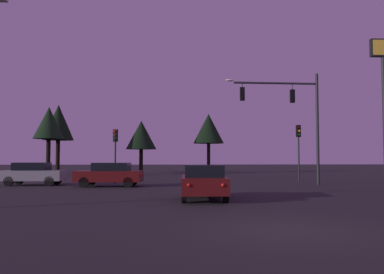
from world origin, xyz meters
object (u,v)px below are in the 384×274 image
Objects in this scene: car_crossing_right at (33,173)px; traffic_signal_mast_arm at (293,109)px; car_nearside_lane at (204,181)px; store_sign_illuminated at (384,81)px; tree_center_horizon at (141,135)px; tree_left_far at (209,129)px; tree_behind_sign at (58,123)px; tree_right_cluster at (49,124)px; traffic_light_corner_right at (115,145)px; traffic_light_corner_left at (299,142)px; car_crossing_left at (110,174)px.

traffic_signal_mast_arm is at bearing -2.50° from car_crossing_right.
car_nearside_lane is 1.05× the size of car_crossing_right.
store_sign_illuminated is 1.38× the size of tree_center_horizon.
car_crossing_right is 25.84m from tree_left_far.
tree_behind_sign is at bearing 132.53° from store_sign_illuminated.
store_sign_illuminated is 1.19× the size of tree_right_cluster.
tree_right_cluster is at bearing 123.34° from traffic_light_corner_right.
traffic_signal_mast_arm reaches higher than car_crossing_right.
tree_behind_sign reaches higher than tree_center_horizon.
store_sign_illuminated is (1.96, -8.50, 2.98)m from traffic_light_corner_left.
tree_left_far is (-6.78, 27.50, -0.64)m from store_sign_illuminated.
car_crossing_left is 0.61× the size of tree_right_cluster.
tree_center_horizon is (-4.45, 28.06, 3.61)m from car_nearside_lane.
tree_center_horizon is (0.76, 19.68, 3.61)m from car_crossing_left.
tree_left_far reaches higher than car_nearside_lane.
car_nearside_lane is (-6.96, -9.18, -4.35)m from traffic_signal_mast_arm.
car_nearside_lane is 0.71× the size of tree_center_horizon.
car_crossing_right is 19.44m from tree_center_horizon.
car_crossing_right is at bearing -108.41° from tree_center_horizon.
traffic_light_corner_left reaches higher than car_crossing_right.
traffic_light_corner_right is 0.46× the size of store_sign_illuminated.
store_sign_illuminated is at bearing -16.95° from car_crossing_left.
traffic_signal_mast_arm is 1.05× the size of tree_left_far.
car_crossing_left is (-5.22, 8.38, -0.00)m from car_nearside_lane.
tree_behind_sign is 1.15× the size of tree_right_cluster.
tree_center_horizon is at bearing -13.98° from tree_behind_sign.
traffic_light_corner_right reaches higher than car_crossing_left.
traffic_light_corner_left is 19.11m from car_crossing_right.
car_crossing_right is at bearing -79.39° from tree_behind_sign.
tree_center_horizon is at bearing 128.83° from traffic_light_corner_left.
traffic_light_corner_left is (1.40, 2.96, -2.09)m from traffic_signal_mast_arm.
traffic_light_corner_right reaches higher than car_nearside_lane.
traffic_light_corner_right is 17.83m from store_sign_illuminated.
tree_behind_sign reaches higher than tree_left_far.
tree_behind_sign is at bearing 115.54° from traffic_light_corner_right.
tree_behind_sign reaches higher than car_crossing_right.
tree_center_horizon reaches higher than car_crossing_left.
tree_left_far is at bearing 21.71° from tree_right_cluster.
tree_center_horizon reaches higher than car_nearside_lane.
car_crossing_left is (0.08, -3.23, -1.98)m from traffic_light_corner_right.
traffic_light_corner_right is at bearing -56.66° from tree_right_cluster.
traffic_light_corner_right is at bearing 168.81° from traffic_signal_mast_arm.
traffic_light_corner_left is 14.27m from car_crossing_left.
traffic_light_corner_left is 29.35m from tree_behind_sign.
tree_behind_sign is 1.34× the size of tree_center_horizon.
traffic_light_corner_right is at bearing 17.79° from car_crossing_right.
traffic_light_corner_left is at bearing -75.77° from tree_left_far.
traffic_light_corner_left is 13.67m from traffic_light_corner_right.
tree_left_far is (8.76, 22.77, 4.60)m from car_crossing_left.
traffic_signal_mast_arm is at bearing -45.05° from tree_behind_sign.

